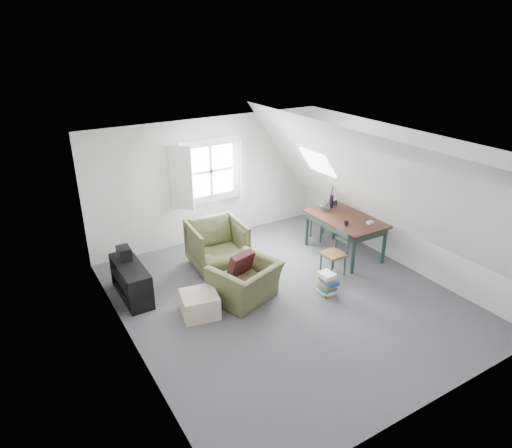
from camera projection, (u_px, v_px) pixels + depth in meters
floor at (286, 298)px, 7.48m from camera, size 5.50×5.50×0.00m
ceiling at (291, 148)px, 6.48m from camera, size 5.50×5.50×0.00m
wall_back at (210, 180)px, 9.13m from camera, size 5.00×0.00×5.00m
wall_front at (437, 320)px, 4.82m from camera, size 5.00×0.00×5.00m
wall_left at (127, 270)px, 5.80m from camera, size 0.00×5.50×5.50m
wall_right at (403, 199)px, 8.16m from camera, size 0.00×5.50×5.50m
slope_left at (194, 217)px, 6.03m from camera, size 3.19×5.50×4.48m
slope_right at (367, 179)px, 7.50m from camera, size 3.19×5.50×4.48m
dormer_window at (211, 172)px, 9.00m from camera, size 1.71×0.35×1.30m
skylight at (318, 162)px, 8.53m from camera, size 0.35×0.75×0.47m
armchair_near at (245, 299)px, 7.44m from camera, size 1.23×1.15×0.65m
armchair_far at (218, 266)px, 8.46m from camera, size 1.01×1.03×0.88m
throw_pillow at (240, 265)px, 7.33m from camera, size 0.49×0.36×0.46m
ottoman at (200, 304)px, 6.99m from camera, size 0.64×0.64×0.36m
dining_table at (345, 222)px, 8.67m from camera, size 0.91×1.52×0.76m
demijohn at (325, 206)px, 8.86m from camera, size 0.20×0.20×0.28m
vase_twigs at (331, 201)px, 9.05m from camera, size 0.08×0.09×0.65m
cup at (346, 226)px, 8.27m from camera, size 0.10×0.10×0.09m
paper_box at (370, 222)px, 8.36m from camera, size 0.13×0.09×0.04m
dining_chair_far at (324, 218)px, 9.37m from camera, size 0.41×0.41×0.88m
dining_chair_near at (335, 253)px, 8.05m from camera, size 0.37×0.37×0.79m
media_shelf at (132, 283)px, 7.40m from camera, size 0.38×1.14×0.58m
electronics_box at (124, 253)px, 7.46m from camera, size 0.21×0.29×0.22m
magazine_stack at (327, 284)px, 7.52m from camera, size 0.28×0.34×0.38m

